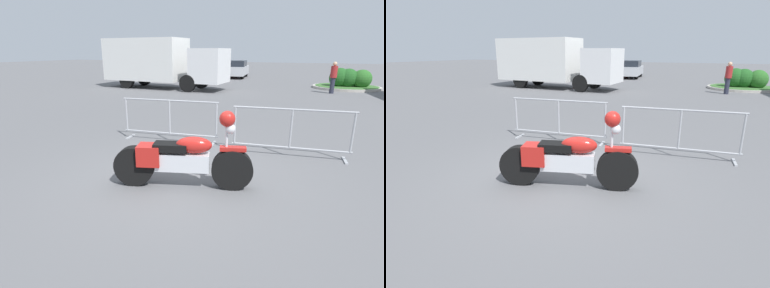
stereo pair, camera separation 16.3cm
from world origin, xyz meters
TOP-DOWN VIEW (x-y plane):
  - ground_plane at (0.00, 0.00)m, footprint 120.00×120.00m
  - motorcycle at (0.18, -0.28)m, footprint 2.30×0.91m
  - crowd_barrier_near at (-1.31, 2.07)m, footprint 2.51×0.74m
  - crowd_barrier_far at (1.66, 2.07)m, footprint 2.51×0.74m
  - box_truck at (-7.39, 12.12)m, footprint 7.75×2.43m
  - parked_car_white at (-10.90, 21.50)m, footprint 2.26×4.42m
  - parked_car_red at (-8.00, 21.71)m, footprint 2.39×4.68m
  - parked_car_silver at (-5.10, 21.61)m, footprint 2.30×4.49m
  - pedestrian at (2.56, 13.72)m, footprint 0.47×0.47m
  - planter_island at (3.45, 16.52)m, footprint 3.92×3.92m

SIDE VIEW (x-z plane):
  - ground_plane at x=0.00m, z-range 0.00..0.00m
  - planter_island at x=3.45m, z-range -0.15..1.10m
  - motorcycle at x=0.18m, z-range -0.16..1.18m
  - crowd_barrier_near at x=-1.31m, z-range 0.02..1.09m
  - crowd_barrier_far at x=1.66m, z-range 0.02..1.09m
  - parked_car_white at x=-10.90m, z-range 0.01..1.45m
  - parked_car_silver at x=-5.10m, z-range 0.01..1.47m
  - parked_car_red at x=-8.00m, z-range 0.01..1.53m
  - pedestrian at x=2.56m, z-range 0.07..1.76m
  - box_truck at x=-7.39m, z-range 0.15..3.13m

